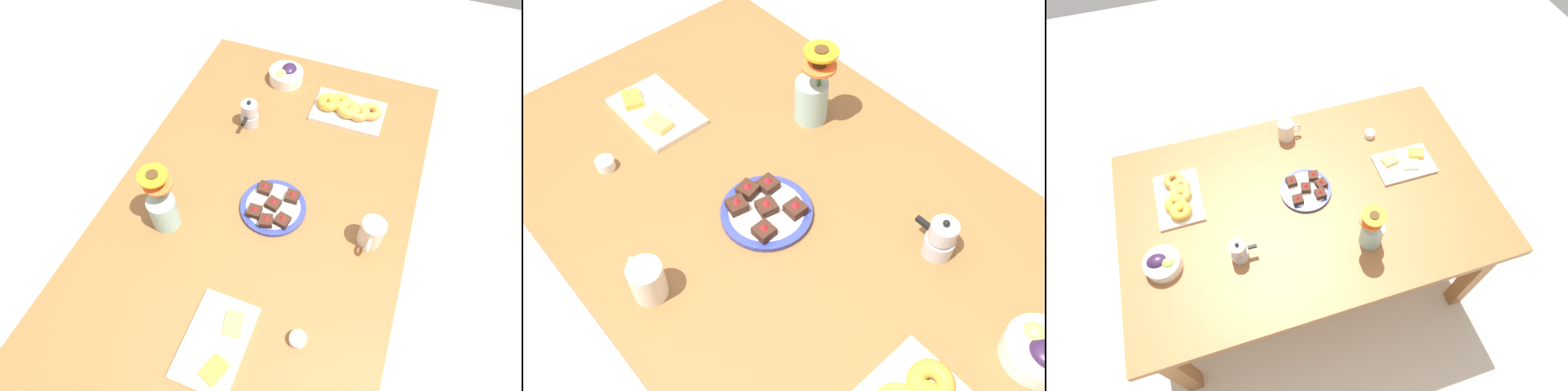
# 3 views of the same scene
# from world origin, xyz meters

# --- Properties ---
(ground_plane) EXTENTS (6.00, 6.00, 0.00)m
(ground_plane) POSITION_xyz_m (0.00, 0.00, 0.00)
(ground_plane) COLOR beige
(dining_table) EXTENTS (1.60, 1.00, 0.74)m
(dining_table) POSITION_xyz_m (0.00, 0.00, 0.65)
(dining_table) COLOR brown
(dining_table) RESTS_ON ground_plane
(coffee_mug) EXTENTS (0.11, 0.08, 0.10)m
(coffee_mug) POSITION_xyz_m (0.01, 0.38, 0.79)
(coffee_mug) COLOR silver
(coffee_mug) RESTS_ON dining_table
(grape_bowl) EXTENTS (0.14, 0.14, 0.07)m
(grape_bowl) POSITION_xyz_m (-0.63, -0.12, 0.77)
(grape_bowl) COLOR white
(grape_bowl) RESTS_ON dining_table
(cheese_platter) EXTENTS (0.26, 0.17, 0.03)m
(cheese_platter) POSITION_xyz_m (0.48, 0.05, 0.75)
(cheese_platter) COLOR white
(cheese_platter) RESTS_ON dining_table
(croissant_platter) EXTENTS (0.19, 0.29, 0.05)m
(croissant_platter) POSITION_xyz_m (-0.53, 0.17, 0.76)
(croissant_platter) COLOR white
(croissant_platter) RESTS_ON dining_table
(jam_cup_honey) EXTENTS (0.05, 0.05, 0.03)m
(jam_cup_honey) POSITION_xyz_m (0.40, 0.26, 0.76)
(jam_cup_honey) COLOR white
(jam_cup_honey) RESTS_ON dining_table
(dessert_plate) EXTENTS (0.22, 0.22, 0.05)m
(dessert_plate) POSITION_xyz_m (0.01, 0.05, 0.75)
(dessert_plate) COLOR navy
(dessert_plate) RESTS_ON dining_table
(flower_vase) EXTENTS (0.11, 0.10, 0.24)m
(flower_vase) POSITION_xyz_m (0.18, -0.26, 0.82)
(flower_vase) COLOR #99C1B7
(flower_vase) RESTS_ON dining_table
(moka_pot) EXTENTS (0.11, 0.07, 0.12)m
(moka_pot) POSITION_xyz_m (-0.33, -0.17, 0.79)
(moka_pot) COLOR #B7B7BC
(moka_pot) RESTS_ON dining_table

